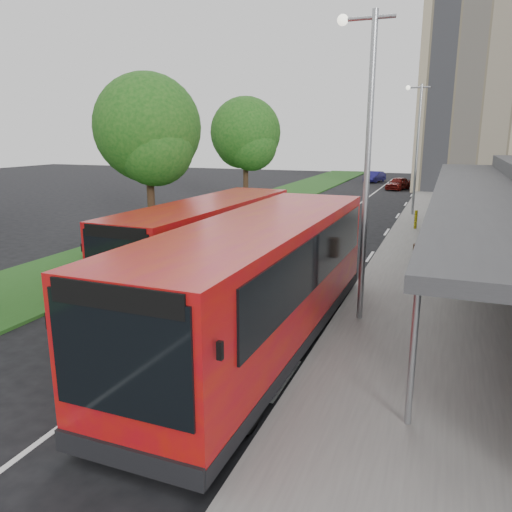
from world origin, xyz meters
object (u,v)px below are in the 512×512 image
at_px(lamp_post_far, 416,142).
at_px(car_far, 375,177).
at_px(tree_mid, 148,135).
at_px(litter_bin, 418,254).
at_px(bollard, 416,219).
at_px(tree_far, 246,137).
at_px(bus_main, 261,282).
at_px(car_near, 398,183).
at_px(lamp_post_near, 365,152).
at_px(bus_second, 208,241).

height_order(lamp_post_far, car_far, lamp_post_far).
xyz_separation_m(tree_mid, litter_bin, (12.36, -0.28, -4.58)).
relative_size(litter_bin, bollard, 0.81).
distance_m(tree_far, bus_main, 23.54).
height_order(lamp_post_far, car_near, lamp_post_far).
relative_size(tree_far, bus_main, 0.68).
height_order(lamp_post_far, bollard, lamp_post_far).
height_order(lamp_post_near, lamp_post_far, same).
bearing_deg(lamp_post_far, car_far, 103.48).
distance_m(car_near, car_far, 7.77).
distance_m(litter_bin, car_near, 29.67).
bearing_deg(tree_mid, lamp_post_near, -32.36).
xyz_separation_m(bus_second, car_far, (0.20, 40.99, -0.87)).
relative_size(lamp_post_far, bus_main, 0.71).
distance_m(bollard, car_far, 29.15).
distance_m(tree_far, lamp_post_near, 22.07).
bearing_deg(litter_bin, lamp_post_far, 95.33).
xyz_separation_m(tree_mid, tree_far, (0.00, 12.00, -0.18)).
bearing_deg(lamp_post_far, bus_main, -95.06).
relative_size(lamp_post_near, car_near, 2.26).
bearing_deg(tree_far, car_near, 63.05).
bearing_deg(bollard, bus_main, -98.55).
bearing_deg(bus_second, car_near, 86.71).
distance_m(bus_second, car_near, 34.08).
height_order(tree_far, bollard, tree_far).
bearing_deg(lamp_post_near, bus_main, -129.79).
relative_size(tree_far, bollard, 7.70).
height_order(bus_second, car_far, bus_second).
bearing_deg(car_far, car_near, -52.01).
height_order(lamp_post_near, bus_main, lamp_post_near).
relative_size(lamp_post_near, bollard, 8.01).
xyz_separation_m(lamp_post_far, bus_main, (-1.98, -22.38, -3.08)).
relative_size(tree_mid, bollard, 7.97).
bearing_deg(car_far, lamp_post_far, -62.67).
distance_m(tree_far, car_near, 19.73).
bearing_deg(tree_mid, car_far, 81.30).
xyz_separation_m(car_near, car_far, (-3.18, 7.09, -0.01)).
bearing_deg(litter_bin, tree_mid, 178.68).
distance_m(tree_far, bus_second, 17.92).
bearing_deg(lamp_post_near, car_near, 93.80).
xyz_separation_m(tree_far, car_far, (5.54, 24.25, -4.37)).
bearing_deg(tree_mid, bus_second, -41.62).
bearing_deg(bus_second, car_far, 92.12).
bearing_deg(lamp_post_far, tree_mid, -130.68).
relative_size(bus_second, car_far, 2.82).
bearing_deg(lamp_post_near, car_far, 97.35).
height_order(bus_main, car_near, bus_main).
height_order(car_near, car_far, car_near).
bearing_deg(bollard, bus_second, -117.07).
relative_size(tree_far, car_far, 2.14).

